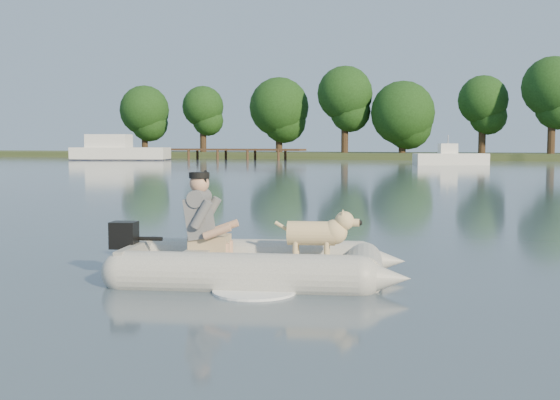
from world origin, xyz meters
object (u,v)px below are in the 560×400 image
at_px(dinghy, 257,231).
at_px(motorboat, 451,151).
at_px(man, 201,215).
at_px(cabin_cruiser, 121,147).
at_px(dog, 311,238).
at_px(dock, 212,154).

bearing_deg(dinghy, motorboat, 80.64).
relative_size(man, cabin_cruiser, 0.11).
distance_m(cabin_cruiser, motorboat, 29.54).
height_order(cabin_cruiser, motorboat, cabin_cruiser).
relative_size(dinghy, man, 4.46).
bearing_deg(motorboat, dog, -106.67).
bearing_deg(dog, man, 180.00).
xyz_separation_m(dog, motorboat, (-3.91, 43.74, 0.53)).
xyz_separation_m(dock, man, (25.62, -52.25, 0.20)).
distance_m(dinghy, cabin_cruiser, 57.11).
bearing_deg(man, dock, 102.41).
height_order(dinghy, man, man).
relative_size(dock, dog, 20.84).
bearing_deg(cabin_cruiser, dock, 23.41).
height_order(man, motorboat, motorboat).
relative_size(dock, cabin_cruiser, 2.02).
bearing_deg(motorboat, man, -108.27).
xyz_separation_m(dinghy, man, (-0.64, -0.11, 0.17)).
bearing_deg(dinghy, cabin_cruiser, 111.27).
bearing_deg(cabin_cruiser, dinghy, -71.15).
height_order(dock, cabin_cruiser, cabin_cruiser).
relative_size(cabin_cruiser, motorboat, 1.69).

